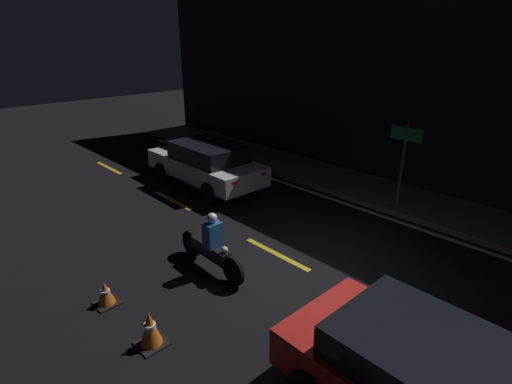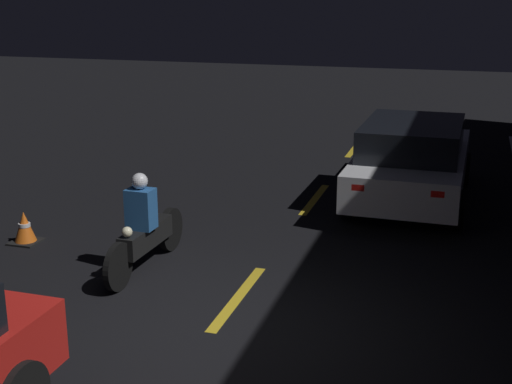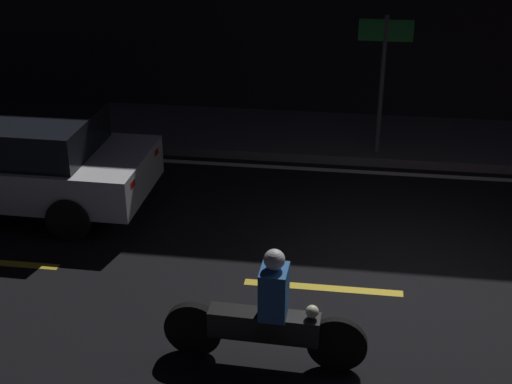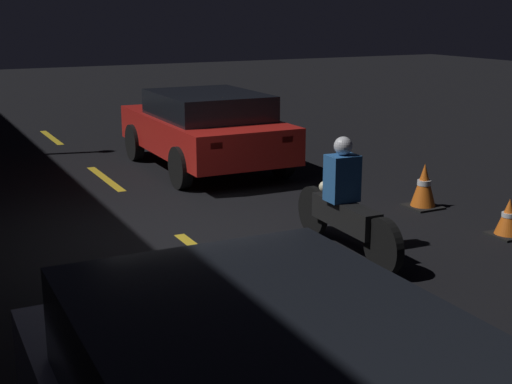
# 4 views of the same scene
# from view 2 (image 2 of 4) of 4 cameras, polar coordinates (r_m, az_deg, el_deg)

# --- Properties ---
(ground_plane) EXTENTS (56.00, 56.00, 0.00)m
(ground_plane) POSITION_cam_2_polar(r_m,az_deg,el_deg) (8.19, -3.68, -11.20)
(ground_plane) COLOR black
(lane_dash_a) EXTENTS (2.00, 0.14, 0.01)m
(lane_dash_a) POSITION_cam_2_polar(r_m,az_deg,el_deg) (17.41, 7.89, 3.49)
(lane_dash_a) COLOR gold
(lane_dash_a) RESTS_ON ground
(lane_dash_b) EXTENTS (2.00, 0.14, 0.01)m
(lane_dash_b) POSITION_cam_2_polar(r_m,az_deg,el_deg) (13.12, 4.72, -0.57)
(lane_dash_b) COLOR gold
(lane_dash_b) RESTS_ON ground
(lane_dash_c) EXTENTS (2.00, 0.14, 0.01)m
(lane_dash_c) POSITION_cam_2_polar(r_m,az_deg,el_deg) (9.04, -1.45, -8.42)
(lane_dash_c) COLOR gold
(lane_dash_c) RESTS_ON ground
(sedan_white) EXTENTS (4.57, 2.03, 1.47)m
(sedan_white) POSITION_cam_2_polar(r_m,az_deg,el_deg) (13.11, 12.38, 2.62)
(sedan_white) COLOR silver
(sedan_white) RESTS_ON ground
(motorcycle) EXTENTS (2.19, 0.37, 1.39)m
(motorcycle) POSITION_cam_2_polar(r_m,az_deg,el_deg) (9.83, -8.86, -3.02)
(motorcycle) COLOR black
(motorcycle) RESTS_ON ground
(traffic_cone_near) EXTENTS (0.43, 0.43, 0.49)m
(traffic_cone_near) POSITION_cam_2_polar(r_m,az_deg,el_deg) (11.36, -18.02, -2.74)
(traffic_cone_near) COLOR black
(traffic_cone_near) RESTS_ON ground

